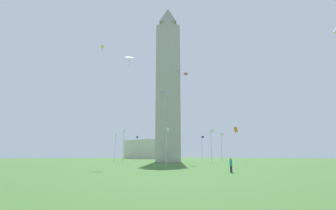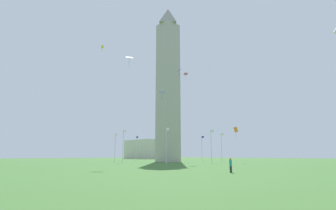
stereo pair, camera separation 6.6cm
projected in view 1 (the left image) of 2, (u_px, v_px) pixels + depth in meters
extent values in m
plane|color=#3D6B2D|center=(168.00, 162.00, 78.29)|extent=(260.00, 260.00, 0.00)
cube|color=#A8A399|center=(168.00, 90.00, 82.73)|extent=(5.72, 5.72, 45.77)
pyramid|color=gray|center=(168.00, 17.00, 87.76)|extent=(5.72, 5.72, 6.24)
cylinder|color=silver|center=(211.00, 146.00, 67.35)|extent=(0.14, 0.14, 8.88)
cube|color=white|center=(212.00, 131.00, 67.73)|extent=(1.00, 0.03, 0.64)
cylinder|color=silver|center=(222.00, 147.00, 78.76)|extent=(0.14, 0.14, 8.88)
cube|color=white|center=(222.00, 134.00, 79.14)|extent=(1.00, 0.03, 0.64)
cylinder|color=silver|center=(202.00, 148.00, 90.40)|extent=(0.14, 0.14, 8.88)
cube|color=#1E2D99|center=(203.00, 137.00, 90.78)|extent=(1.00, 0.03, 0.64)
cylinder|color=silver|center=(169.00, 149.00, 95.45)|extent=(0.14, 0.14, 8.88)
cube|color=#1E2D99|center=(170.00, 138.00, 95.83)|extent=(1.00, 0.03, 0.64)
cylinder|color=silver|center=(136.00, 148.00, 90.96)|extent=(0.14, 0.14, 8.88)
cube|color=#1E2D99|center=(137.00, 137.00, 91.34)|extent=(1.00, 0.03, 0.64)
cylinder|color=silver|center=(115.00, 147.00, 79.55)|extent=(0.14, 0.14, 8.88)
cube|color=white|center=(116.00, 135.00, 79.93)|extent=(1.00, 0.03, 0.64)
cylinder|color=silver|center=(123.00, 146.00, 67.91)|extent=(0.14, 0.14, 8.88)
cube|color=white|center=(125.00, 131.00, 68.29)|extent=(1.00, 0.03, 0.64)
cylinder|color=silver|center=(166.00, 145.00, 62.85)|extent=(0.14, 0.14, 8.88)
cube|color=white|center=(168.00, 129.00, 63.24)|extent=(1.00, 0.03, 0.64)
cylinder|color=#2D2D38|center=(231.00, 169.00, 30.64)|extent=(0.29, 0.29, 0.80)
cylinder|color=teal|center=(231.00, 163.00, 30.79)|extent=(0.32, 0.32, 0.71)
sphere|color=#936B4C|center=(231.00, 159.00, 30.88)|extent=(0.24, 0.24, 0.24)
cube|color=white|center=(336.00, 30.00, 64.67)|extent=(1.66, 1.47, 1.64)
cube|color=green|center=(129.00, 57.00, 55.19)|extent=(1.95, 2.01, 0.71)
cylinder|color=#208035|center=(129.00, 63.00, 54.95)|extent=(0.04, 0.04, 1.84)
cube|color=purple|center=(179.00, 70.00, 68.95)|extent=(1.27, 1.09, 0.71)
cylinder|color=#67278E|center=(179.00, 73.00, 68.76)|extent=(0.04, 0.04, 1.42)
cube|color=orange|center=(236.00, 130.00, 70.30)|extent=(1.34, 1.33, 1.55)
cylinder|color=#A75C15|center=(236.00, 134.00, 70.06)|extent=(0.04, 0.04, 1.86)
cube|color=pink|center=(186.00, 74.00, 73.04)|extent=(1.53, 1.55, 0.38)
cylinder|color=#A44A79|center=(186.00, 77.00, 72.86)|extent=(0.04, 0.04, 1.37)
cube|color=yellow|center=(102.00, 47.00, 63.49)|extent=(0.80, 0.87, 0.90)
cylinder|color=#A4921C|center=(102.00, 49.00, 63.36)|extent=(0.04, 0.04, 1.05)
cube|color=blue|center=(162.00, 92.00, 64.78)|extent=(2.10, 2.13, 0.55)
cylinder|color=#233C9D|center=(162.00, 97.00, 64.53)|extent=(0.04, 0.04, 1.89)
cube|color=beige|center=(147.00, 149.00, 150.31)|extent=(22.77, 17.80, 10.75)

